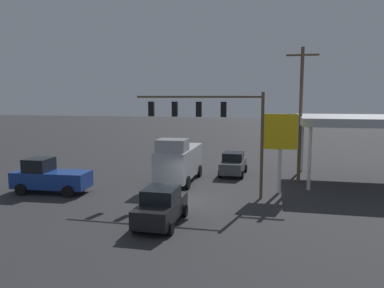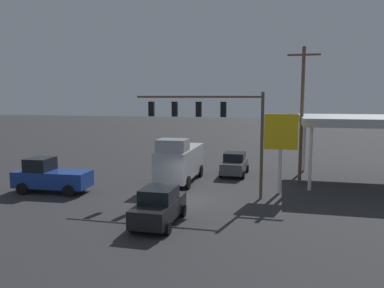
% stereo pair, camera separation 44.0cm
% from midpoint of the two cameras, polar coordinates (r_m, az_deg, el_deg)
% --- Properties ---
extents(ground_plane, '(200.00, 200.00, 0.00)m').
position_cam_midpoint_polar(ground_plane, '(24.23, -1.54, -8.61)').
color(ground_plane, '#2D2D30').
extents(traffic_signal_assembly, '(8.53, 0.43, 6.91)m').
position_cam_midpoint_polar(traffic_signal_assembly, '(24.65, 2.19, 4.09)').
color(traffic_signal_assembly, brown).
rests_on(traffic_signal_assembly, ground).
extents(utility_pole, '(2.40, 0.26, 10.32)m').
position_cam_midpoint_polar(utility_pole, '(29.74, 15.81, 4.69)').
color(utility_pole, brown).
rests_on(utility_pole, ground).
extents(gas_station_canopy, '(9.19, 8.37, 5.12)m').
position_cam_midpoint_polar(gas_station_canopy, '(31.55, 23.92, 3.23)').
color(gas_station_canopy, '#B2B7BC').
rests_on(gas_station_canopy, ground).
extents(price_sign, '(2.23, 0.27, 5.46)m').
position_cam_midpoint_polar(price_sign, '(26.06, 12.87, 1.22)').
color(price_sign, silver).
rests_on(price_sign, ground).
extents(pickup_parked, '(5.30, 2.49, 2.40)m').
position_cam_midpoint_polar(pickup_parked, '(27.82, -21.32, -4.69)').
color(pickup_parked, navy).
rests_on(pickup_parked, ground).
extents(sedan_far, '(2.17, 4.46, 1.93)m').
position_cam_midpoint_polar(sedan_far, '(32.10, 5.92, -3.00)').
color(sedan_far, '#474C51').
rests_on(sedan_far, ground).
extents(delivery_truck, '(2.57, 6.81, 3.58)m').
position_cam_midpoint_polar(delivery_truck, '(29.00, -2.43, -2.57)').
color(delivery_truck, silver).
rests_on(delivery_truck, ground).
extents(sedan_waiting, '(2.09, 4.42, 1.93)m').
position_cam_midpoint_polar(sedan_waiting, '(19.79, -5.37, -9.41)').
color(sedan_waiting, black).
rests_on(sedan_waiting, ground).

